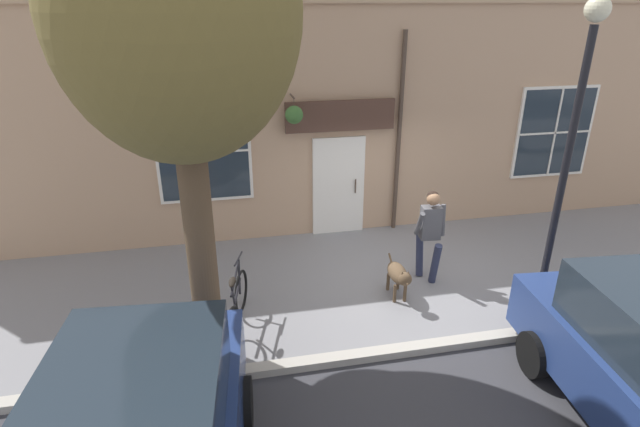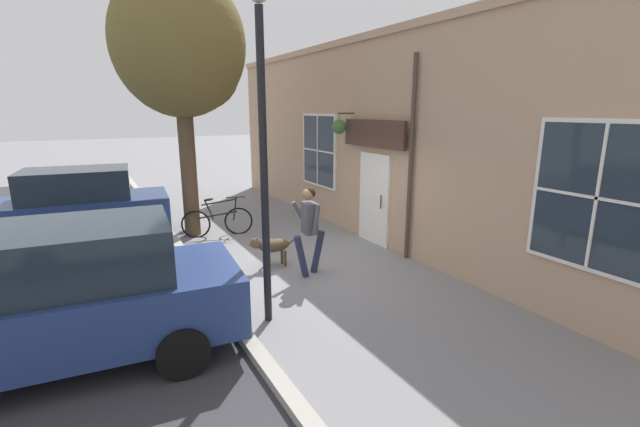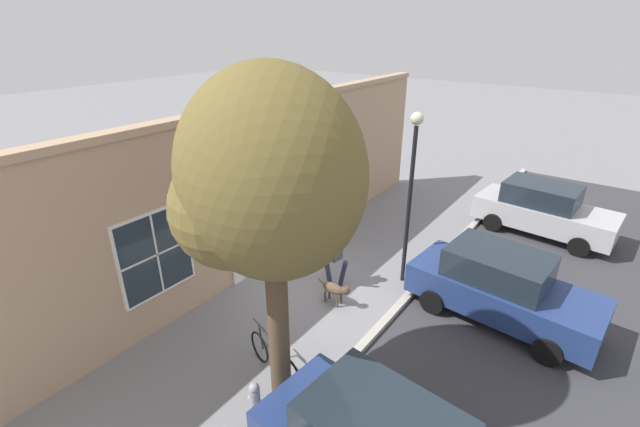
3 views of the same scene
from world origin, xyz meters
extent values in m
plane|color=gray|center=(0.00, 0.00, 0.00)|extent=(90.00, 90.00, 0.00)
cube|color=#B2ADA3|center=(2.00, 0.00, 0.06)|extent=(0.20, 28.00, 0.12)
cube|color=tan|center=(-2.35, 0.00, 2.29)|extent=(0.30, 18.00, 4.59)
cube|color=tan|center=(-2.35, 0.00, 4.67)|extent=(0.42, 18.00, 0.16)
cube|color=white|center=(-2.18, -0.60, 1.05)|extent=(0.10, 1.10, 2.10)
cube|color=#232D38|center=(-2.15, -0.60, 1.00)|extent=(0.03, 0.90, 1.90)
cylinder|color=#47382D|center=(-2.09, -0.25, 1.05)|extent=(0.03, 0.03, 0.30)
cube|color=#4C3328|center=(-2.08, -0.60, 2.55)|extent=(0.08, 2.20, 0.60)
cylinder|color=#47382D|center=(-2.12, 0.65, 2.06)|extent=(0.09, 0.09, 4.13)
cylinder|color=#47382D|center=(-1.96, -1.57, 2.98)|extent=(0.44, 0.04, 0.04)
cylinder|color=#47382D|center=(-1.78, -1.57, 2.80)|extent=(0.01, 0.01, 0.34)
cone|color=#2D2823|center=(-1.78, -1.57, 2.58)|extent=(0.32, 0.32, 0.18)
sphere|color=#3D6B33|center=(-1.78, -1.57, 2.67)|extent=(0.34, 0.34, 0.34)
cube|color=white|center=(-2.18, -3.29, 1.95)|extent=(0.08, 1.82, 2.02)
cube|color=#232D38|center=(-2.15, -3.29, 1.95)|extent=(0.03, 1.70, 1.90)
cube|color=white|center=(-2.13, -3.29, 1.95)|extent=(0.04, 0.04, 1.90)
cube|color=white|center=(-2.13, -3.29, 1.95)|extent=(0.04, 1.70, 0.04)
cube|color=white|center=(-2.18, 4.29, 1.95)|extent=(0.08, 1.82, 2.02)
cube|color=#232D38|center=(-2.15, 4.29, 1.95)|extent=(0.03, 1.70, 1.90)
cube|color=white|center=(-2.13, 4.29, 1.95)|extent=(0.04, 0.04, 1.90)
cube|color=white|center=(-2.13, 4.29, 1.95)|extent=(0.04, 1.70, 0.04)
cylinder|color=#282D47|center=(0.31, 0.54, 0.41)|extent=(0.31, 0.16, 0.82)
cylinder|color=#282D47|center=(-0.10, 0.42, 0.41)|extent=(0.31, 0.16, 0.82)
cube|color=#4C4C51|center=(0.10, 0.48, 1.11)|extent=(0.25, 0.36, 0.59)
sphere|color=#936B4C|center=(0.12, 0.48, 1.56)|extent=(0.22, 0.22, 0.22)
sphere|color=black|center=(0.09, 0.48, 1.58)|extent=(0.21, 0.21, 0.21)
cylinder|color=#4C4C51|center=(0.08, 0.72, 1.13)|extent=(0.17, 0.10, 0.57)
cylinder|color=#4C4C51|center=(0.18, 0.25, 1.15)|extent=(0.33, 0.11, 0.52)
ellipsoid|color=brown|center=(0.52, -0.23, 0.44)|extent=(0.65, 0.32, 0.26)
cylinder|color=brown|center=(0.72, -0.15, 0.16)|extent=(0.06, 0.06, 0.32)
cylinder|color=brown|center=(0.71, -0.32, 0.16)|extent=(0.06, 0.06, 0.32)
cylinder|color=brown|center=(0.33, -0.13, 0.16)|extent=(0.06, 0.06, 0.32)
cylinder|color=brown|center=(0.33, -0.31, 0.16)|extent=(0.06, 0.06, 0.32)
sphere|color=brown|center=(0.90, -0.24, 0.54)|extent=(0.22, 0.22, 0.22)
cone|color=brown|center=(1.01, -0.25, 0.52)|extent=(0.10, 0.09, 0.09)
cone|color=brown|center=(0.89, -0.19, 0.64)|extent=(0.06, 0.06, 0.07)
cone|color=brown|center=(0.89, -0.29, 0.64)|extent=(0.06, 0.06, 0.07)
cylinder|color=brown|center=(0.12, -0.21, 0.49)|extent=(0.21, 0.04, 0.14)
cylinder|color=brown|center=(1.44, -3.32, 1.74)|extent=(0.38, 0.38, 3.48)
ellipsoid|color=brown|center=(1.44, -3.32, 4.54)|extent=(3.03, 2.73, 3.33)
sphere|color=brown|center=(0.95, -3.70, 4.01)|extent=(1.97, 1.97, 1.97)
torus|color=black|center=(0.40, -2.82, 0.33)|extent=(0.69, 0.25, 0.70)
torus|color=black|center=(1.42, -3.02, 0.33)|extent=(0.69, 0.25, 0.70)
cylinder|color=black|center=(0.91, -2.92, 0.53)|extent=(0.98, 0.22, 0.15)
cylinder|color=black|center=(1.09, -2.95, 0.67)|extent=(0.21, 0.07, 0.48)
cylinder|color=black|center=(0.86, -2.91, 0.85)|extent=(0.82, 0.19, 0.13)
cylinder|color=black|center=(0.48, -2.84, 0.65)|extent=(0.13, 0.06, 0.58)
cylinder|color=black|center=(0.44, -2.83, 0.95)|extent=(0.45, 0.16, 0.03)
ellipsoid|color=black|center=(1.09, -2.95, 0.93)|extent=(0.26, 0.14, 0.09)
cube|color=navy|center=(4.08, -3.93, 0.69)|extent=(4.44, 2.14, 0.76)
cube|color=#1E2833|center=(3.86, -3.91, 1.41)|extent=(2.37, 1.74, 0.68)
cylinder|color=black|center=(5.33, -4.93, 0.31)|extent=(0.63, 0.24, 0.62)
cylinder|color=black|center=(2.83, -2.93, 0.31)|extent=(0.63, 0.24, 0.62)
cylinder|color=black|center=(2.67, -4.69, 0.31)|extent=(0.63, 0.24, 0.62)
cube|color=navy|center=(4.13, 1.65, 0.69)|extent=(4.44, 2.14, 0.76)
cube|color=#1E2833|center=(3.92, 1.67, 1.41)|extent=(2.37, 1.74, 0.68)
cylinder|color=black|center=(2.89, 2.65, 0.31)|extent=(0.63, 0.24, 0.62)
cylinder|color=black|center=(2.73, 0.89, 0.31)|extent=(0.63, 0.24, 0.62)
cylinder|color=black|center=(1.49, 1.80, 2.18)|extent=(0.11, 0.11, 4.36)
cylinder|color=#99999E|center=(1.33, -3.92, 0.31)|extent=(0.20, 0.20, 0.62)
sphere|color=#99999E|center=(1.33, -3.92, 0.67)|extent=(0.20, 0.20, 0.20)
cylinder|color=#99999E|center=(1.45, -3.92, 0.34)|extent=(0.10, 0.07, 0.07)
cylinder|color=#99999E|center=(1.21, -3.92, 0.34)|extent=(0.10, 0.07, 0.07)
camera|label=1|loc=(7.39, -2.97, 4.65)|focal=28.00mm
camera|label=2|loc=(3.64, 7.31, 3.07)|focal=24.00mm
camera|label=3|loc=(5.63, -7.82, 6.66)|focal=24.00mm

